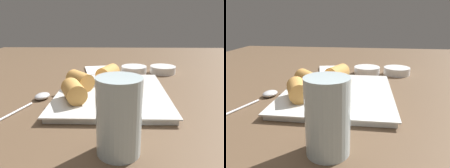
% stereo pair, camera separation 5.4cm
% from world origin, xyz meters
% --- Properties ---
extents(table_surface, '(1.80, 1.40, 0.02)m').
position_xyz_m(table_surface, '(0.00, 0.00, 0.01)').
color(table_surface, brown).
rests_on(table_surface, ground).
extents(serving_plate, '(0.32, 0.27, 0.01)m').
position_xyz_m(serving_plate, '(-0.02, 0.02, 0.03)').
color(serving_plate, silver).
rests_on(serving_plate, table_surface).
extents(roll_front_left, '(0.08, 0.07, 0.04)m').
position_xyz_m(roll_front_left, '(-0.11, 0.01, 0.06)').
color(roll_front_left, '#D19347').
rests_on(roll_front_left, serving_plate).
extents(roll_front_right, '(0.08, 0.08, 0.04)m').
position_xyz_m(roll_front_right, '(-0.04, -0.07, 0.06)').
color(roll_front_right, '#D19347').
rests_on(roll_front_right, serving_plate).
extents(roll_back_left, '(0.08, 0.07, 0.04)m').
position_xyz_m(roll_back_left, '(0.04, -0.07, 0.06)').
color(roll_back_left, '#D19347').
rests_on(roll_back_left, serving_plate).
extents(dipping_bowl_near, '(0.09, 0.09, 0.02)m').
position_xyz_m(dipping_bowl_near, '(-0.26, 0.09, 0.03)').
color(dipping_bowl_near, white).
rests_on(dipping_bowl_near, table_surface).
extents(dipping_bowl_far, '(0.09, 0.09, 0.02)m').
position_xyz_m(dipping_bowl_far, '(-0.26, 0.19, 0.03)').
color(dipping_bowl_far, white).
rests_on(dipping_bowl_far, table_surface).
extents(spoon, '(0.15, 0.07, 0.01)m').
position_xyz_m(spoon, '(0.01, -0.16, 0.03)').
color(spoon, silver).
rests_on(spoon, table_surface).
extents(napkin, '(0.14, 0.13, 0.01)m').
position_xyz_m(napkin, '(-0.28, -0.03, 0.02)').
color(napkin, white).
rests_on(napkin, table_surface).
extents(drinking_glass, '(0.07, 0.07, 0.12)m').
position_xyz_m(drinking_glass, '(0.21, 0.03, 0.08)').
color(drinking_glass, silver).
rests_on(drinking_glass, table_surface).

